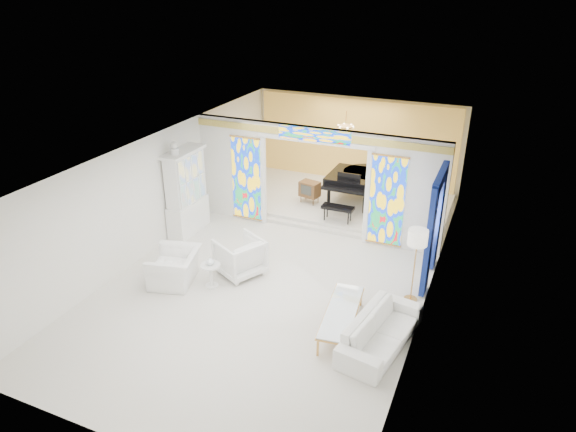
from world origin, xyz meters
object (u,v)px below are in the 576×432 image
at_px(armchair_right, 240,256).
at_px(coffee_table, 341,312).
at_px(grand_piano, 359,178).
at_px(china_cabinet, 186,193).
at_px(sofa, 381,331).
at_px(armchair_left, 175,267).
at_px(tv_console, 310,189).

bearing_deg(armchair_right, coffee_table, 97.23).
xyz_separation_m(armchair_right, grand_piano, (1.49, 4.99, 0.47)).
height_order(china_cabinet, sofa, china_cabinet).
relative_size(china_cabinet, armchair_right, 2.68).
xyz_separation_m(china_cabinet, coffee_table, (5.31, -2.56, -0.76)).
relative_size(sofa, grand_piano, 0.82).
distance_m(armchair_left, grand_piano, 6.54).
xyz_separation_m(sofa, coffee_table, (-0.86, 0.18, 0.08)).
bearing_deg(armchair_right, armchair_left, -24.07).
distance_m(armchair_left, tv_console, 5.40).
height_order(china_cabinet, tv_console, china_cabinet).
distance_m(armchair_right, sofa, 3.99).
xyz_separation_m(china_cabinet, sofa, (6.17, -2.74, -0.84)).
distance_m(grand_piano, tv_console, 1.55).
relative_size(armchair_right, grand_piano, 0.36).
relative_size(armchair_left, grand_piano, 0.43).
bearing_deg(armchair_right, grand_piano, -168.34).
bearing_deg(armchair_right, tv_console, -153.60).
relative_size(armchair_left, tv_console, 1.75).
bearing_deg(grand_piano, coffee_table, -76.75).
bearing_deg(grand_piano, armchair_right, -106.46).
distance_m(sofa, tv_console, 6.67).
bearing_deg(coffee_table, armchair_right, 158.99).
bearing_deg(tv_console, armchair_right, -79.43).
height_order(armchair_right, tv_console, armchair_right).
relative_size(china_cabinet, sofa, 1.20).
height_order(grand_piano, tv_console, grand_piano).
xyz_separation_m(sofa, tv_console, (-3.63, 5.59, 0.29)).
height_order(china_cabinet, armchair_left, china_cabinet).
bearing_deg(sofa, tv_console, 43.16).
distance_m(china_cabinet, armchair_right, 2.88).
bearing_deg(sofa, coffee_table, 88.17).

